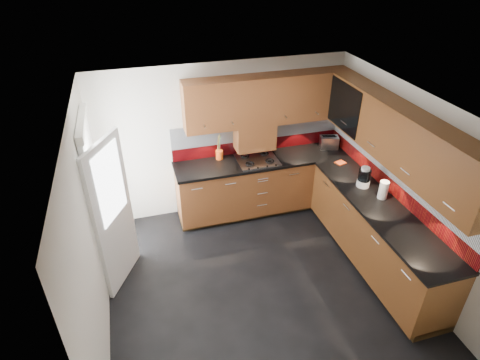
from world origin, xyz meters
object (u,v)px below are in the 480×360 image
object	(u,v)px
gas_hob	(257,160)
utensil_pot	(219,153)
toaster	(329,142)
food_processor	(364,178)

from	to	relation	value
gas_hob	utensil_pot	bearing A→B (deg)	157.41
toaster	food_processor	xyz separation A→B (m)	(-0.07, -1.17, 0.03)
toaster	gas_hob	bearing A→B (deg)	-175.85
utensil_pot	toaster	size ratio (longest dim) A/B	1.28
utensil_pot	food_processor	world-z (taller)	utensil_pot
toaster	food_processor	world-z (taller)	food_processor
toaster	food_processor	distance (m)	1.17
utensil_pot	food_processor	xyz separation A→B (m)	(1.71, -1.31, 0.04)
food_processor	utensil_pot	bearing A→B (deg)	142.60
toaster	utensil_pot	bearing A→B (deg)	175.63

